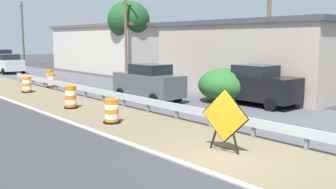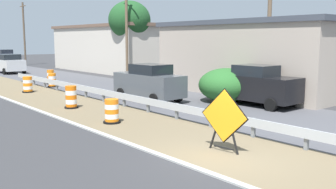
{
  "view_description": "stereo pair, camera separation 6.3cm",
  "coord_description": "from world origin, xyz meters",
  "px_view_note": "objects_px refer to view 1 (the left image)",
  "views": [
    {
      "loc": [
        -8.31,
        -7.19,
        3.47
      ],
      "look_at": [
        1.85,
        4.76,
        1.2
      ],
      "focal_mm": 40.91,
      "sensor_mm": 36.0,
      "label": 1
    },
    {
      "loc": [
        -8.26,
        -7.23,
        3.47
      ],
      "look_at": [
        1.85,
        4.76,
        1.2
      ],
      "focal_mm": 40.91,
      "sensor_mm": 36.0,
      "label": 2
    }
  ],
  "objects_px": {
    "traffic_barrel_farther": "(50,78)",
    "traffic_barrel_mid": "(51,81)",
    "traffic_barrel_nearest": "(112,112)",
    "utility_pole_mid": "(126,28)",
    "car_trailing_near_lane": "(257,85)",
    "car_lead_near_lane": "(149,82)",
    "car_mid_far_lane": "(4,57)",
    "warning_sign_diamond": "(225,118)",
    "traffic_barrel_close": "(71,98)",
    "utility_pole_far": "(23,33)",
    "utility_pole_near": "(268,34)",
    "car_trailing_far_lane": "(8,64)",
    "traffic_barrel_far": "(27,85)"
  },
  "relations": [
    {
      "from": "car_lead_near_lane",
      "to": "utility_pole_mid",
      "type": "relative_size",
      "value": 0.54
    },
    {
      "from": "traffic_barrel_nearest",
      "to": "traffic_barrel_close",
      "type": "bearing_deg",
      "value": 86.32
    },
    {
      "from": "utility_pole_near",
      "to": "traffic_barrel_far",
      "type": "bearing_deg",
      "value": 129.95
    },
    {
      "from": "traffic_barrel_farther",
      "to": "car_mid_far_lane",
      "type": "height_order",
      "value": "car_mid_far_lane"
    },
    {
      "from": "car_lead_near_lane",
      "to": "car_mid_far_lane",
      "type": "distance_m",
      "value": 36.44
    },
    {
      "from": "traffic_barrel_farther",
      "to": "car_trailing_far_lane",
      "type": "height_order",
      "value": "car_trailing_far_lane"
    },
    {
      "from": "traffic_barrel_nearest",
      "to": "traffic_barrel_far",
      "type": "distance_m",
      "value": 11.55
    },
    {
      "from": "car_lead_near_lane",
      "to": "utility_pole_mid",
      "type": "distance_m",
      "value": 12.9
    },
    {
      "from": "traffic_barrel_close",
      "to": "utility_pole_near",
      "type": "height_order",
      "value": "utility_pole_near"
    },
    {
      "from": "traffic_barrel_close",
      "to": "utility_pole_far",
      "type": "distance_m",
      "value": 35.57
    },
    {
      "from": "traffic_barrel_nearest",
      "to": "utility_pole_far",
      "type": "relative_size",
      "value": 0.12
    },
    {
      "from": "traffic_barrel_nearest",
      "to": "traffic_barrel_farther",
      "type": "relative_size",
      "value": 0.91
    },
    {
      "from": "car_trailing_near_lane",
      "to": "warning_sign_diamond",
      "type": "bearing_deg",
      "value": -59.87
    },
    {
      "from": "traffic_barrel_mid",
      "to": "traffic_barrel_farther",
      "type": "xyz_separation_m",
      "value": [
        0.68,
        1.85,
        0.05
      ]
    },
    {
      "from": "warning_sign_diamond",
      "to": "traffic_barrel_close",
      "type": "xyz_separation_m",
      "value": [
        -0.19,
        10.07,
        -0.55
      ]
    },
    {
      "from": "traffic_barrel_farther",
      "to": "car_trailing_far_lane",
      "type": "bearing_deg",
      "value": 86.41
    },
    {
      "from": "traffic_barrel_close",
      "to": "utility_pole_far",
      "type": "height_order",
      "value": "utility_pole_far"
    },
    {
      "from": "car_mid_far_lane",
      "to": "car_lead_near_lane",
      "type": "bearing_deg",
      "value": -4.49
    },
    {
      "from": "car_trailing_near_lane",
      "to": "utility_pole_far",
      "type": "bearing_deg",
      "value": 176.82
    },
    {
      "from": "traffic_barrel_nearest",
      "to": "traffic_barrel_mid",
      "type": "height_order",
      "value": "traffic_barrel_nearest"
    },
    {
      "from": "traffic_barrel_farther",
      "to": "warning_sign_diamond",
      "type": "bearing_deg",
      "value": -99.15
    },
    {
      "from": "traffic_barrel_far",
      "to": "car_trailing_far_lane",
      "type": "distance_m",
      "value": 16.09
    },
    {
      "from": "traffic_barrel_farther",
      "to": "traffic_barrel_far",
      "type": "bearing_deg",
      "value": -131.11
    },
    {
      "from": "traffic_barrel_mid",
      "to": "car_lead_near_lane",
      "type": "relative_size",
      "value": 0.22
    },
    {
      "from": "traffic_barrel_farther",
      "to": "car_mid_far_lane",
      "type": "relative_size",
      "value": 0.25
    },
    {
      "from": "car_trailing_far_lane",
      "to": "traffic_barrel_mid",
      "type": "bearing_deg",
      "value": 173.32
    },
    {
      "from": "traffic_barrel_far",
      "to": "car_trailing_far_lane",
      "type": "bearing_deg",
      "value": 76.13
    },
    {
      "from": "traffic_barrel_nearest",
      "to": "car_trailing_near_lane",
      "type": "relative_size",
      "value": 0.23
    },
    {
      "from": "warning_sign_diamond",
      "to": "utility_pole_far",
      "type": "relative_size",
      "value": 0.24
    },
    {
      "from": "utility_pole_near",
      "to": "utility_pole_mid",
      "type": "xyz_separation_m",
      "value": [
        0.18,
        14.84,
        0.69
      ]
    },
    {
      "from": "warning_sign_diamond",
      "to": "traffic_barrel_nearest",
      "type": "bearing_deg",
      "value": -92.29
    },
    {
      "from": "traffic_barrel_nearest",
      "to": "traffic_barrel_close",
      "type": "distance_m",
      "value": 4.31
    },
    {
      "from": "traffic_barrel_mid",
      "to": "car_trailing_near_lane",
      "type": "height_order",
      "value": "car_trailing_near_lane"
    },
    {
      "from": "car_mid_far_lane",
      "to": "utility_pole_mid",
      "type": "relative_size",
      "value": 0.52
    },
    {
      "from": "traffic_barrel_close",
      "to": "car_trailing_near_lane",
      "type": "xyz_separation_m",
      "value": [
        7.9,
        -5.56,
        0.55
      ]
    },
    {
      "from": "traffic_barrel_nearest",
      "to": "utility_pole_mid",
      "type": "distance_m",
      "value": 18.59
    },
    {
      "from": "car_trailing_near_lane",
      "to": "car_mid_far_lane",
      "type": "relative_size",
      "value": 0.99
    },
    {
      "from": "car_lead_near_lane",
      "to": "utility_pole_far",
      "type": "height_order",
      "value": "utility_pole_far"
    },
    {
      "from": "traffic_barrel_farther",
      "to": "traffic_barrel_mid",
      "type": "bearing_deg",
      "value": -110.13
    },
    {
      "from": "traffic_barrel_close",
      "to": "utility_pole_near",
      "type": "distance_m",
      "value": 11.65
    },
    {
      "from": "car_lead_near_lane",
      "to": "traffic_barrel_farther",
      "type": "bearing_deg",
      "value": 3.71
    },
    {
      "from": "warning_sign_diamond",
      "to": "traffic_barrel_farther",
      "type": "distance_m",
      "value": 21.12
    },
    {
      "from": "warning_sign_diamond",
      "to": "traffic_barrel_far",
      "type": "bearing_deg",
      "value": -97.8
    },
    {
      "from": "traffic_barrel_farther",
      "to": "car_trailing_near_lane",
      "type": "distance_m",
      "value": 16.92
    },
    {
      "from": "traffic_barrel_mid",
      "to": "utility_pole_far",
      "type": "height_order",
      "value": "utility_pole_far"
    },
    {
      "from": "traffic_barrel_far",
      "to": "traffic_barrel_close",
      "type": "bearing_deg",
      "value": -93.57
    },
    {
      "from": "traffic_barrel_mid",
      "to": "car_mid_far_lane",
      "type": "distance_m",
      "value": 27.25
    },
    {
      "from": "car_mid_far_lane",
      "to": "traffic_barrel_nearest",
      "type": "bearing_deg",
      "value": -10.7
    },
    {
      "from": "utility_pole_near",
      "to": "car_trailing_near_lane",
      "type": "bearing_deg",
      "value": -155.28
    },
    {
      "from": "traffic_barrel_mid",
      "to": "traffic_barrel_nearest",
      "type": "bearing_deg",
      "value": -103.38
    }
  ]
}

